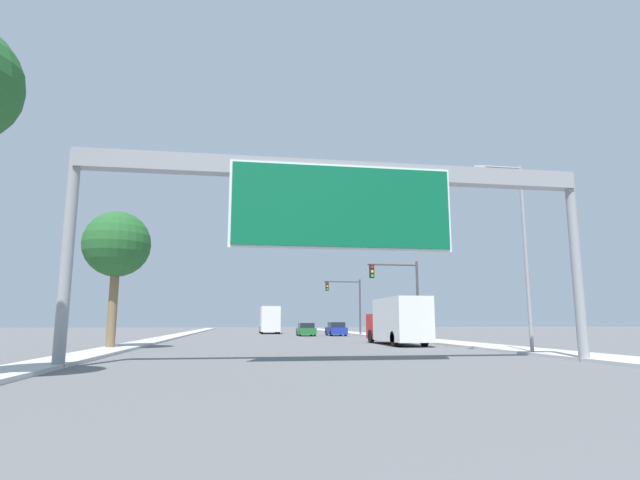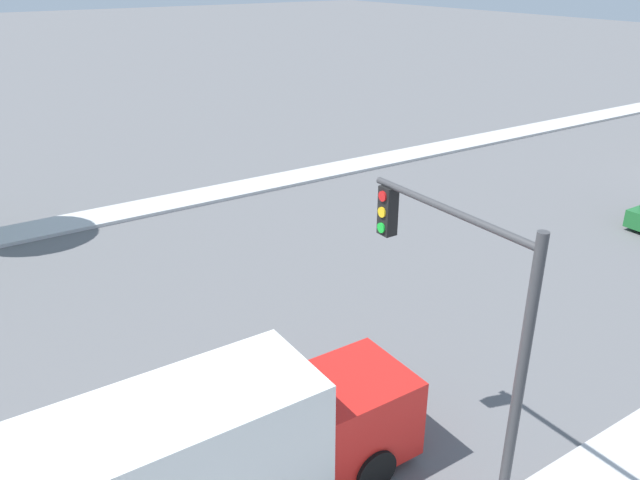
% 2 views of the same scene
% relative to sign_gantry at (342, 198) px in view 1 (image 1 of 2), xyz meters
% --- Properties ---
extents(sidewalk_right, '(3.00, 120.00, 0.15)m').
position_rel_sign_gantry_xyz_m(sidewalk_right, '(11.25, 42.12, -6.30)').
color(sidewalk_right, '#BDBDBD').
rests_on(sidewalk_right, ground).
extents(median_strip_left, '(2.00, 120.00, 0.15)m').
position_rel_sign_gantry_xyz_m(median_strip_left, '(-10.75, 42.12, -6.30)').
color(median_strip_left, '#BDBDBD').
rests_on(median_strip_left, ground).
extents(sign_gantry, '(20.32, 0.73, 7.85)m').
position_rel_sign_gantry_xyz_m(sign_gantry, '(0.00, 0.00, 0.00)').
color(sign_gantry, gray).
rests_on(sign_gantry, ground).
extents(car_near_left, '(1.86, 4.51, 1.54)m').
position_rel_sign_gantry_xyz_m(car_near_left, '(7.00, 38.45, -5.65)').
color(car_near_left, navy).
rests_on(car_near_left, ground).
extents(car_far_left, '(1.83, 4.30, 1.45)m').
position_rel_sign_gantry_xyz_m(car_far_left, '(3.50, 38.31, -5.69)').
color(car_far_left, '#1E662D').
rests_on(car_far_left, ground).
extents(truck_box_primary, '(2.31, 8.76, 3.20)m').
position_rel_sign_gantry_xyz_m(truck_box_primary, '(7.00, 15.36, -4.74)').
color(truck_box_primary, red).
rests_on(truck_box_primary, ground).
extents(truck_box_secondary, '(2.46, 8.00, 3.58)m').
position_rel_sign_gantry_xyz_m(truck_box_secondary, '(0.00, 49.87, -4.57)').
color(truck_box_secondary, yellow).
rests_on(truck_box_secondary, ground).
extents(traffic_light_near_intersection, '(4.20, 0.32, 6.44)m').
position_rel_sign_gantry_xyz_m(traffic_light_near_intersection, '(8.96, 20.12, -2.05)').
color(traffic_light_near_intersection, '#3D3D3F').
rests_on(traffic_light_near_intersection, ground).
extents(traffic_light_mid_block, '(4.45, 0.32, 6.64)m').
position_rel_sign_gantry_xyz_m(traffic_light_mid_block, '(8.90, 40.12, -1.92)').
color(traffic_light_mid_block, '#3D3D3F').
rests_on(traffic_light_mid_block, ground).
extents(palm_tree_background, '(3.88, 3.88, 8.09)m').
position_rel_sign_gantry_xyz_m(palm_tree_background, '(-11.19, 12.15, -0.30)').
color(palm_tree_background, brown).
rests_on(palm_tree_background, ground).
extents(street_lamp_right, '(2.69, 0.28, 9.62)m').
position_rel_sign_gantry_xyz_m(street_lamp_right, '(10.05, 4.45, -0.75)').
color(street_lamp_right, gray).
rests_on(street_lamp_right, ground).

